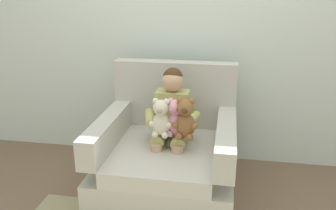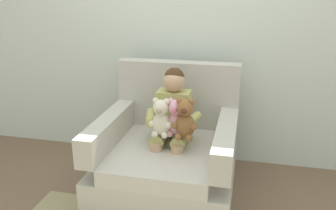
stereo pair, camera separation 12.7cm
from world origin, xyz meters
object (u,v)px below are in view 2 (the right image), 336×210
armchair (168,156)px  plush_pink (176,118)px  seated_child (172,116)px  plush_brown (185,120)px  plush_cream (161,118)px

armchair → plush_pink: (0.08, -0.08, 0.36)m
seated_child → plush_brown: 0.22m
seated_child → plush_cream: 0.17m
plush_brown → plush_pink: bearing=151.5°
seated_child → plush_pink: 0.14m
seated_child → plush_pink: size_ratio=2.83×
seated_child → plush_brown: bearing=-45.4°
armchair → plush_pink: bearing=-47.2°
plush_brown → plush_cream: plush_brown is taller
plush_brown → plush_cream: (-0.18, 0.01, -0.01)m
seated_child → plush_pink: seated_child is taller
armchair → plush_pink: size_ratio=3.59×
plush_pink → plush_brown: 0.09m
armchair → plush_cream: (-0.03, -0.12, 0.36)m
plush_pink → plush_cream: size_ratio=0.99×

